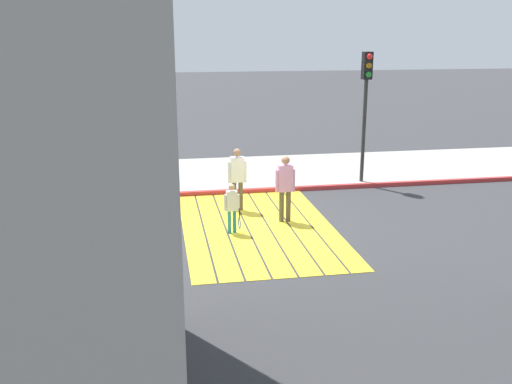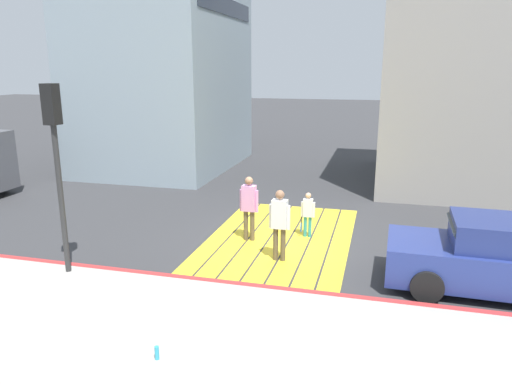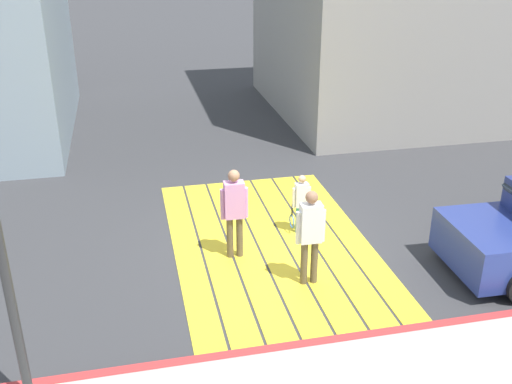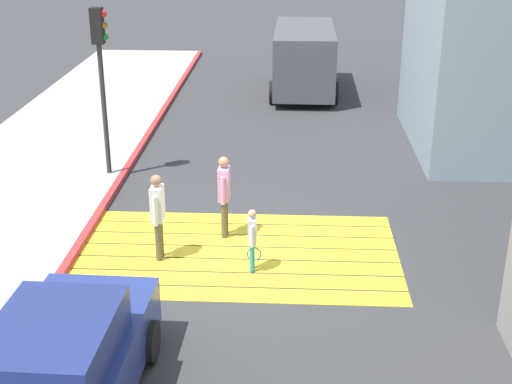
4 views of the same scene
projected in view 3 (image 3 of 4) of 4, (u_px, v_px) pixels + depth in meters
ground_plane at (271, 244)px, 11.76m from camera, size 120.00×120.00×0.00m
crosswalk_stripes at (271, 243)px, 11.76m from camera, size 6.40×3.80×0.01m
curb_painted at (323, 344)px, 8.84m from camera, size 0.16×40.00×0.13m
pedestrian_adult_lead at (310, 231)px, 10.05m from camera, size 0.23×0.52×1.77m
pedestrian_adult_trailing at (234, 208)px, 10.89m from camera, size 0.24×0.52×1.77m
pedestrian_child_with_racket at (301, 201)px, 11.90m from camera, size 0.28×0.39×1.27m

